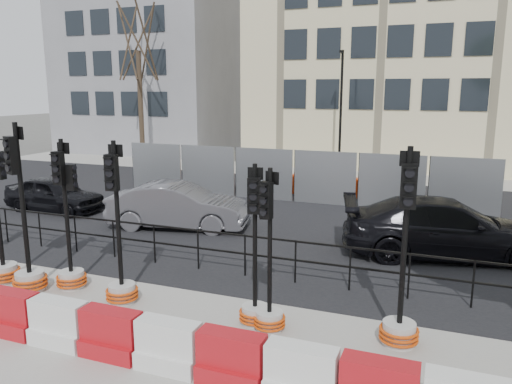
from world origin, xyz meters
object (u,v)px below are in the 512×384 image
at_px(traffic_signal_h, 401,307).
at_px(car_a, 54,194).
at_px(car_c, 446,228).
at_px(traffic_signal_d, 70,255).

bearing_deg(traffic_signal_h, car_a, 149.00).
bearing_deg(car_c, traffic_signal_h, 160.09).
bearing_deg(traffic_signal_d, car_c, 34.66).
relative_size(traffic_signal_h, car_c, 0.61).
distance_m(traffic_signal_d, car_c, 9.08).
bearing_deg(traffic_signal_d, traffic_signal_h, 0.32).
height_order(traffic_signal_h, car_a, traffic_signal_h).
bearing_deg(car_a, traffic_signal_d, -133.46).
xyz_separation_m(traffic_signal_d, traffic_signal_h, (6.83, 0.01, -0.08)).
bearing_deg(car_c, traffic_signal_d, 111.81).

